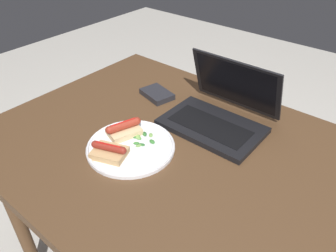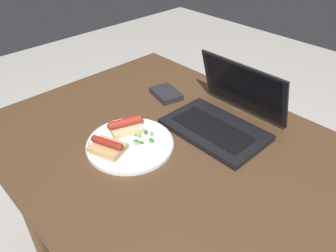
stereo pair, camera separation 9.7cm
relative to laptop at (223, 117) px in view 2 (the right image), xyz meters
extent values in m
cube|color=#4C331E|center=(0.05, -0.19, -0.06)|extent=(1.33, 0.87, 0.04)
cylinder|color=#4C331E|center=(-0.53, 0.16, -0.42)|extent=(0.05, 0.05, 0.70)
cylinder|color=#4C331E|center=(-0.53, -0.53, -0.42)|extent=(0.05, 0.05, 0.70)
cube|color=black|center=(0.00, -0.04, -0.03)|extent=(0.32, 0.20, 0.02)
cube|color=black|center=(0.00, -0.05, -0.02)|extent=(0.26, 0.11, 0.00)
cube|color=black|center=(0.00, 0.09, 0.07)|extent=(0.32, 0.07, 0.19)
cube|color=black|center=(0.00, 0.09, 0.07)|extent=(0.29, 0.05, 0.16)
cylinder|color=silver|center=(-0.13, -0.28, -0.03)|extent=(0.26, 0.26, 0.01)
torus|color=silver|center=(-0.13, -0.28, -0.03)|extent=(0.26, 0.26, 0.01)
cube|color=tan|center=(-0.15, -0.35, -0.02)|extent=(0.11, 0.10, 0.02)
cylinder|color=maroon|center=(-0.15, -0.35, 0.00)|extent=(0.09, 0.05, 0.02)
sphere|color=maroon|center=(-0.10, -0.33, 0.00)|extent=(0.02, 0.02, 0.02)
sphere|color=maroon|center=(-0.19, -0.36, 0.00)|extent=(0.02, 0.02, 0.02)
cylinder|color=red|center=(-0.15, -0.35, 0.01)|extent=(0.07, 0.03, 0.00)
cube|color=#D6B784|center=(-0.19, -0.25, -0.02)|extent=(0.10, 0.12, 0.02)
cylinder|color=maroon|center=(-0.19, -0.25, 0.01)|extent=(0.05, 0.10, 0.03)
sphere|color=maroon|center=(-0.17, -0.21, 0.01)|extent=(0.03, 0.03, 0.03)
sphere|color=maroon|center=(-0.20, -0.29, 0.01)|extent=(0.03, 0.03, 0.03)
cylinder|color=red|center=(-0.19, -0.25, 0.02)|extent=(0.03, 0.08, 0.01)
ellipsoid|color=#709E4C|center=(-0.11, -0.27, -0.02)|extent=(0.02, 0.02, 0.01)
ellipsoid|color=#709E4C|center=(-0.14, -0.24, -0.02)|extent=(0.03, 0.03, 0.01)
ellipsoid|color=#4C8E3D|center=(-0.13, -0.24, -0.03)|extent=(0.02, 0.01, 0.00)
ellipsoid|color=#2D662D|center=(-0.13, -0.21, -0.02)|extent=(0.03, 0.02, 0.01)
ellipsoid|color=#2D662D|center=(-0.15, -0.24, -0.02)|extent=(0.02, 0.03, 0.01)
ellipsoid|color=#387A33|center=(-0.09, -0.23, -0.02)|extent=(0.03, 0.02, 0.01)
ellipsoid|color=#709E4C|center=(-0.12, -0.20, -0.02)|extent=(0.02, 0.02, 0.01)
ellipsoid|color=#387A33|center=(-0.12, -0.26, -0.02)|extent=(0.02, 0.02, 0.01)
ellipsoid|color=#2D662D|center=(-0.11, -0.26, -0.03)|extent=(0.02, 0.02, 0.00)
cube|color=#232328|center=(-0.27, 0.01, -0.03)|extent=(0.14, 0.11, 0.02)
camera|label=1|loc=(0.44, -0.80, 0.59)|focal=35.00mm
camera|label=2|loc=(0.51, -0.73, 0.59)|focal=35.00mm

